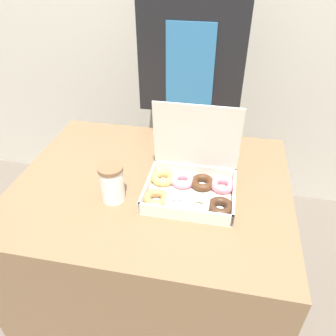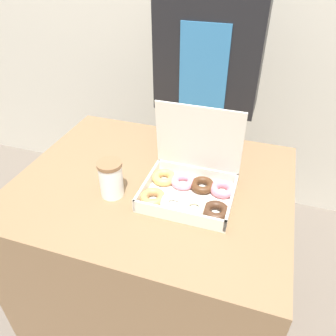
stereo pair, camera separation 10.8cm
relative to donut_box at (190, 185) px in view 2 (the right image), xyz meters
name	(u,v)px [view 2 (the right image)]	position (x,y,z in m)	size (l,w,h in m)	color
ground_plane	(157,303)	(-0.14, 0.03, -0.79)	(14.00, 14.00, 0.00)	#665B51
table	(155,251)	(-0.14, 0.03, -0.41)	(0.95, 0.77, 0.75)	brown
donut_box	(190,185)	(0.00, 0.00, 0.00)	(0.32, 0.24, 0.28)	silver
coffee_cup	(111,179)	(-0.24, -0.08, 0.02)	(0.08, 0.08, 0.13)	white
person_customer	(206,94)	(-0.08, 0.58, 0.07)	(0.44, 0.24, 1.58)	gray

